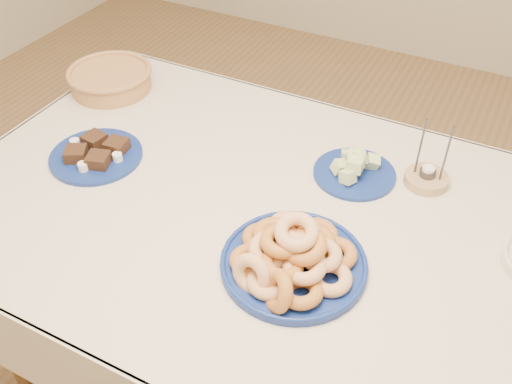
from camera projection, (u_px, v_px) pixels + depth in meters
ground at (263, 370)px, 1.97m from camera, size 5.00×5.00×0.00m
dining_table at (264, 239)px, 1.54m from camera, size 1.71×1.11×0.75m
donut_platter at (293, 257)px, 1.30m from camera, size 0.44×0.44×0.16m
melon_plate at (355, 169)px, 1.57m from camera, size 0.25×0.25×0.08m
brownie_plate at (96, 154)px, 1.63m from camera, size 0.32×0.32×0.05m
wicker_basket at (110, 78)px, 1.91m from camera, size 0.36×0.36×0.07m
candle_holder at (426, 178)px, 1.54m from camera, size 0.12×0.12×0.20m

